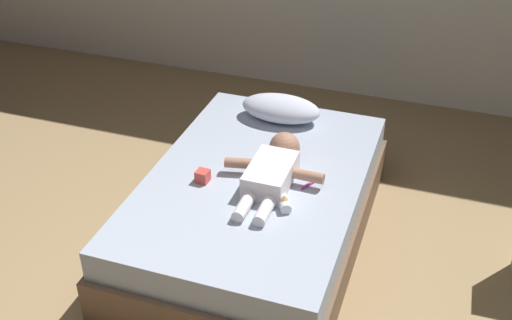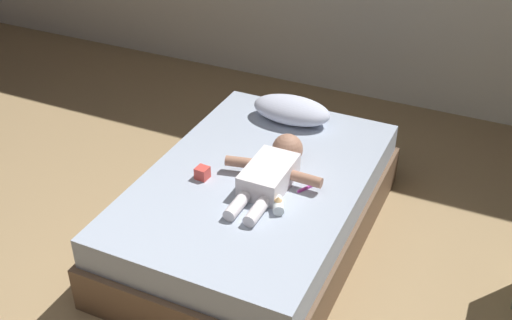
% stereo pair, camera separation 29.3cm
% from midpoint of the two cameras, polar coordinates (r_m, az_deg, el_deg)
% --- Properties ---
extents(bed, '(1.16, 1.76, 0.42)m').
position_cam_midpoint_polar(bed, '(3.48, -2.42, -4.43)').
color(bed, brown).
rests_on(bed, ground_plane).
extents(pillow, '(0.49, 0.27, 0.15)m').
position_cam_midpoint_polar(pillow, '(3.84, 0.09, 4.64)').
color(pillow, silver).
rests_on(pillow, bed).
extents(baby, '(0.54, 0.69, 0.17)m').
position_cam_midpoint_polar(baby, '(3.28, -0.94, -0.90)').
color(baby, white).
rests_on(baby, bed).
extents(toothbrush, '(0.07, 0.11, 0.02)m').
position_cam_midpoint_polar(toothbrush, '(3.28, 2.36, -2.23)').
color(toothbrush, '#BF3DA8').
rests_on(toothbrush, bed).
extents(toy_block, '(0.07, 0.07, 0.07)m').
position_cam_midpoint_polar(toy_block, '(3.32, -7.38, -1.53)').
color(toy_block, '#E04940').
rests_on(toy_block, bed).
extents(baby_bottle, '(0.10, 0.12, 0.08)m').
position_cam_midpoint_polar(baby_bottle, '(3.10, -0.13, -3.99)').
color(baby_bottle, white).
rests_on(baby_bottle, bed).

